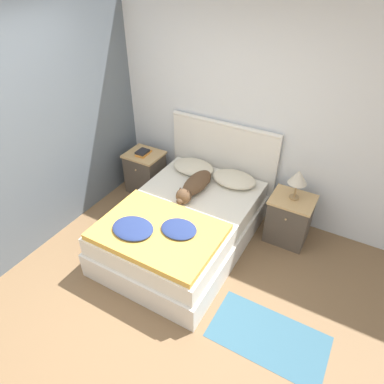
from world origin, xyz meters
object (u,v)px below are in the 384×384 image
object	(u,v)px
pillow_left	(193,167)
dog	(194,185)
pillow_right	(234,179)
book_stack	(143,153)
table_lamp	(298,178)
bed	(184,226)
nightstand_right	(289,219)
nightstand_left	(146,172)

from	to	relation	value
pillow_left	dog	size ratio (longest dim) A/B	0.69
pillow_right	dog	world-z (taller)	dog
book_stack	table_lamp	size ratio (longest dim) A/B	0.65
pillow_left	dog	distance (m)	0.45
bed	table_lamp	bearing A→B (deg)	33.97
bed	book_stack	bearing A→B (deg)	147.16
nightstand_right	pillow_left	bearing A→B (deg)	177.67
nightstand_right	book_stack	distance (m)	2.08
bed	table_lamp	xyz separation A→B (m)	(1.03, 0.69, 0.61)
nightstand_right	table_lamp	xyz separation A→B (m)	(-0.00, 0.02, 0.56)
bed	pillow_right	world-z (taller)	pillow_right
bed	pillow_right	size ratio (longest dim) A/B	3.56
pillow_right	book_stack	size ratio (longest dim) A/B	2.34
nightstand_right	table_lamp	size ratio (longest dim) A/B	1.63
pillow_right	book_stack	world-z (taller)	same
bed	table_lamp	world-z (taller)	table_lamp
pillow_left	nightstand_left	bearing A→B (deg)	-175.89
bed	nightstand_left	xyz separation A→B (m)	(-1.03, 0.68, 0.04)
nightstand_left	pillow_left	xyz separation A→B (m)	(0.74, 0.05, 0.28)
pillow_left	dog	bearing A→B (deg)	-58.92
nightstand_left	pillow_left	distance (m)	0.80
nightstand_left	nightstand_right	bearing A→B (deg)	0.00
bed	book_stack	xyz separation A→B (m)	(-1.03, 0.66, 0.36)
book_stack	dog	bearing A→B (deg)	-18.11
pillow_right	table_lamp	size ratio (longest dim) A/B	1.51
dog	nightstand_right	bearing A→B (deg)	17.09
dog	table_lamp	distance (m)	1.17
nightstand_left	dog	size ratio (longest dim) A/B	0.74
pillow_right	book_stack	distance (m)	1.32
dog	book_stack	distance (m)	1.03
pillow_right	table_lamp	bearing A→B (deg)	-2.91
bed	nightstand_right	distance (m)	1.23
pillow_right	dog	xyz separation A→B (m)	(-0.34, -0.39, 0.02)
nightstand_left	book_stack	xyz separation A→B (m)	(-0.00, -0.01, 0.32)
bed	table_lamp	size ratio (longest dim) A/B	5.39
pillow_right	table_lamp	world-z (taller)	table_lamp
nightstand_left	table_lamp	distance (m)	2.13
pillow_left	table_lamp	xyz separation A→B (m)	(1.31, -0.04, 0.28)
pillow_left	dog	xyz separation A→B (m)	(0.23, -0.39, 0.02)
bed	nightstand_left	size ratio (longest dim) A/B	3.31
nightstand_right	pillow_right	distance (m)	0.80
book_stack	pillow_left	bearing A→B (deg)	5.09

